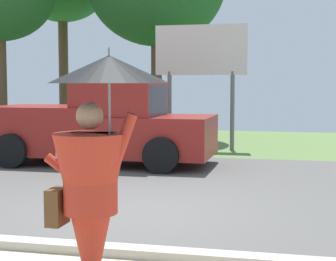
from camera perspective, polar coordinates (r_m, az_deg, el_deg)
name	(u,v)px	position (r m, az deg, el deg)	size (l,w,h in m)	color
ground_plane	(172,180)	(10.84, 0.42, -5.16)	(40.00, 22.00, 0.20)	#565451
monk_pedestrian	(95,178)	(4.44, -7.69, -4.98)	(1.06, 0.97, 2.13)	#B22D1E
pickup_truck	(101,126)	(12.63, -7.01, 0.43)	(5.20, 2.28, 1.88)	maroon
roadside_billboard	(201,59)	(15.43, 3.45, 7.49)	(2.60, 0.12, 3.50)	slate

